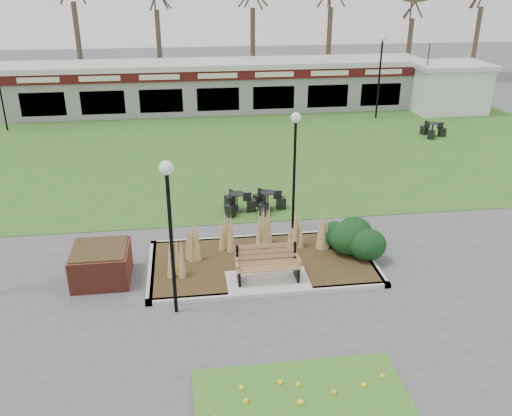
{
  "coord_description": "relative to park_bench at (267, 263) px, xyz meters",
  "views": [
    {
      "loc": [
        -1.98,
        -12.15,
        7.69
      ],
      "look_at": [
        -0.07,
        2.0,
        1.43
      ],
      "focal_mm": 38.0,
      "sensor_mm": 36.0,
      "label": 1
    }
  ],
  "objects": [
    {
      "name": "lawn",
      "position": [
        0.0,
        11.75,
        -0.58
      ],
      "size": [
        34.0,
        16.0,
        0.02
      ],
      "primitive_type": "cube",
      "color": "#356B21",
      "rests_on": "ground"
    },
    {
      "name": "ground",
      "position": [
        0.0,
        -0.25,
        -0.59
      ],
      "size": [
        100.0,
        100.0,
        0.0
      ],
      "primitive_type": "plane",
      "color": "#515154",
      "rests_on": "ground"
    },
    {
      "name": "flower_bed",
      "position": [
        0.0,
        -4.85,
        -0.52
      ],
      "size": [
        4.2,
        3.0,
        0.16
      ],
      "color": "#2B651C",
      "rests_on": "ground"
    },
    {
      "name": "bistro_set_c",
      "position": [
        0.75,
        4.75,
        -0.35
      ],
      "size": [
        1.11,
        1.24,
        0.66
      ],
      "color": "black",
      "rests_on": "ground"
    },
    {
      "name": "lamp_post_far_right",
      "position": [
        8.85,
        16.71,
        2.75
      ],
      "size": [
        0.38,
        0.38,
        4.58
      ],
      "color": "black",
      "rests_on": "ground"
    },
    {
      "name": "lamp_post_near_right",
      "position": [
        -2.43,
        -1.05,
        2.26
      ],
      "size": [
        0.32,
        0.32,
        3.91
      ],
      "color": "black",
      "rests_on": "ground"
    },
    {
      "name": "park_bench",
      "position": [
        0.0,
        0.0,
        0.0
      ],
      "size": [
        1.7,
        0.66,
        0.93
      ],
      "color": "#956B43",
      "rests_on": "ground"
    },
    {
      "name": "bistro_set_b",
      "position": [
        -0.32,
        4.75,
        -0.35
      ],
      "size": [
        1.13,
        1.25,
        0.67
      ],
      "color": "black",
      "rests_on": "ground"
    },
    {
      "name": "service_hut",
      "position": [
        13.5,
        17.75,
        0.86
      ],
      "size": [
        4.4,
        3.4,
        2.83
      ],
      "color": "white",
      "rests_on": "ground"
    },
    {
      "name": "food_pavilion",
      "position": [
        0.0,
        19.71,
        0.89
      ],
      "size": [
        24.6,
        3.4,
        2.9
      ],
      "color": "gray",
      "rests_on": "ground"
    },
    {
      "name": "bistro_set_d",
      "position": [
        10.4,
        12.68,
        -0.34
      ],
      "size": [
        1.15,
        1.31,
        0.69
      ],
      "color": "black",
      "rests_on": "ground"
    },
    {
      "name": "patio_umbrella",
      "position": [
        11.82,
        17.26,
        1.25
      ],
      "size": [
        2.4,
        2.45,
        2.89
      ],
      "color": "black",
      "rests_on": "ground"
    },
    {
      "name": "brick_planter",
      "position": [
        -4.4,
        0.75,
        -0.11
      ],
      "size": [
        1.5,
        1.5,
        0.95
      ],
      "color": "maroon",
      "rests_on": "ground"
    },
    {
      "name": "planting_bed",
      "position": [
        1.27,
        1.1,
        -0.22
      ],
      "size": [
        6.75,
        3.4,
        1.27
      ],
      "color": "#302113",
      "rests_on": "ground"
    },
    {
      "name": "lamp_post_mid_right",
      "position": [
        1.34,
        3.23,
        2.2
      ],
      "size": [
        0.32,
        0.32,
        3.82
      ],
      "color": "black",
      "rests_on": "ground"
    }
  ]
}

